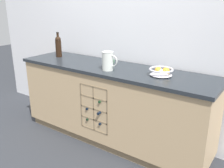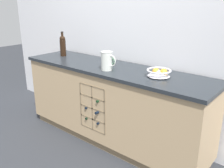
# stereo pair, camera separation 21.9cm
# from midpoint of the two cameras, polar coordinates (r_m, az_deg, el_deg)

# --- Properties ---
(ground_plane) EXTENTS (14.00, 14.00, 0.00)m
(ground_plane) POSITION_cam_midpoint_polar(r_m,az_deg,el_deg) (3.06, 2.10, -12.41)
(ground_plane) COLOR #2D3035
(back_wall) EXTENTS (4.65, 0.06, 2.55)m
(back_wall) POSITION_cam_midpoint_polar(r_m,az_deg,el_deg) (2.92, 6.74, 12.59)
(back_wall) COLOR white
(back_wall) RESTS_ON ground_plane
(kitchen_island) EXTENTS (2.29, 0.62, 0.89)m
(kitchen_island) POSITION_cam_midpoint_polar(r_m,az_deg,el_deg) (2.85, 2.18, -4.64)
(kitchen_island) COLOR #8B7354
(kitchen_island) RESTS_ON ground_plane
(fruit_bowl) EXTENTS (0.23, 0.23, 0.08)m
(fruit_bowl) POSITION_cam_midpoint_polar(r_m,az_deg,el_deg) (2.40, 13.26, 2.59)
(fruit_bowl) COLOR silver
(fruit_bowl) RESTS_ON kitchen_island
(white_pitcher) EXTENTS (0.18, 0.12, 0.19)m
(white_pitcher) POSITION_cam_midpoint_polar(r_m,az_deg,el_deg) (2.56, 1.28, 5.38)
(white_pitcher) COLOR silver
(white_pitcher) RESTS_ON kitchen_island
(ceramic_mug) EXTENTS (0.11, 0.07, 0.09)m
(ceramic_mug) POSITION_cam_midpoint_polar(r_m,az_deg,el_deg) (2.78, 1.78, 5.28)
(ceramic_mug) COLOR #4C7A56
(ceramic_mug) RESTS_ON kitchen_island
(standing_wine_bottle) EXTENTS (0.08, 0.08, 0.31)m
(standing_wine_bottle) POSITION_cam_midpoint_polar(r_m,az_deg,el_deg) (3.28, -9.29, 8.73)
(standing_wine_bottle) COLOR black
(standing_wine_bottle) RESTS_ON kitchen_island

